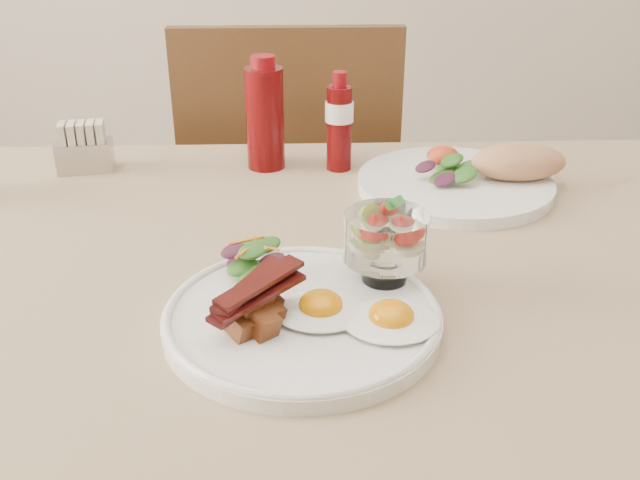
{
  "coord_description": "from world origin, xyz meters",
  "views": [
    {
      "loc": [
        0.01,
        -0.73,
        1.15
      ],
      "look_at": [
        0.04,
        -0.07,
        0.82
      ],
      "focal_mm": 40.0,
      "sensor_mm": 36.0,
      "label": 1
    }
  ],
  "objects_px": {
    "table": "(288,329)",
    "ketchup_bottle": "(265,116)",
    "hot_sauce_bottle": "(339,123)",
    "main_plate": "(302,318)",
    "fruit_cup": "(386,238)",
    "chair_far": "(291,211)",
    "sugar_caddy": "(84,150)",
    "second_plate": "(470,177)"
  },
  "relations": [
    {
      "from": "table",
      "to": "ketchup_bottle",
      "type": "relative_size",
      "value": 7.64
    },
    {
      "from": "hot_sauce_bottle",
      "to": "main_plate",
      "type": "bearing_deg",
      "value": -98.07
    },
    {
      "from": "main_plate",
      "to": "fruit_cup",
      "type": "bearing_deg",
      "value": 34.93
    },
    {
      "from": "chair_far",
      "to": "sugar_caddy",
      "type": "xyz_separation_m",
      "value": [
        -0.31,
        -0.34,
        0.26
      ]
    },
    {
      "from": "main_plate",
      "to": "sugar_caddy",
      "type": "bearing_deg",
      "value": 126.28
    },
    {
      "from": "fruit_cup",
      "to": "ketchup_bottle",
      "type": "distance_m",
      "value": 0.42
    },
    {
      "from": "second_plate",
      "to": "sugar_caddy",
      "type": "distance_m",
      "value": 0.59
    },
    {
      "from": "table",
      "to": "ketchup_bottle",
      "type": "height_order",
      "value": "ketchup_bottle"
    },
    {
      "from": "second_plate",
      "to": "ketchup_bottle",
      "type": "xyz_separation_m",
      "value": [
        -0.3,
        0.1,
        0.06
      ]
    },
    {
      "from": "fruit_cup",
      "to": "sugar_caddy",
      "type": "bearing_deg",
      "value": 137.29
    },
    {
      "from": "table",
      "to": "sugar_caddy",
      "type": "relative_size",
      "value": 14.77
    },
    {
      "from": "table",
      "to": "fruit_cup",
      "type": "height_order",
      "value": "fruit_cup"
    },
    {
      "from": "chair_far",
      "to": "second_plate",
      "type": "relative_size",
      "value": 3.01
    },
    {
      "from": "main_plate",
      "to": "sugar_caddy",
      "type": "xyz_separation_m",
      "value": [
        -0.33,
        0.45,
        0.03
      ]
    },
    {
      "from": "fruit_cup",
      "to": "hot_sauce_bottle",
      "type": "xyz_separation_m",
      "value": [
        -0.03,
        0.38,
        0.01
      ]
    },
    {
      "from": "main_plate",
      "to": "second_plate",
      "type": "bearing_deg",
      "value": 54.79
    },
    {
      "from": "sugar_caddy",
      "to": "second_plate",
      "type": "bearing_deg",
      "value": -18.69
    },
    {
      "from": "ketchup_bottle",
      "to": "sugar_caddy",
      "type": "distance_m",
      "value": 0.28
    },
    {
      "from": "table",
      "to": "main_plate",
      "type": "height_order",
      "value": "main_plate"
    },
    {
      "from": "table",
      "to": "main_plate",
      "type": "distance_m",
      "value": 0.16
    },
    {
      "from": "chair_far",
      "to": "main_plate",
      "type": "xyz_separation_m",
      "value": [
        0.02,
        -0.79,
        0.24
      ]
    },
    {
      "from": "hot_sauce_bottle",
      "to": "chair_far",
      "type": "bearing_deg",
      "value": 103.04
    },
    {
      "from": "fruit_cup",
      "to": "hot_sauce_bottle",
      "type": "relative_size",
      "value": 0.6
    },
    {
      "from": "second_plate",
      "to": "hot_sauce_bottle",
      "type": "xyz_separation_m",
      "value": [
        -0.19,
        0.09,
        0.05
      ]
    },
    {
      "from": "fruit_cup",
      "to": "hot_sauce_bottle",
      "type": "distance_m",
      "value": 0.38
    },
    {
      "from": "second_plate",
      "to": "sugar_caddy",
      "type": "xyz_separation_m",
      "value": [
        -0.58,
        0.1,
        0.01
      ]
    },
    {
      "from": "ketchup_bottle",
      "to": "sugar_caddy",
      "type": "height_order",
      "value": "ketchup_bottle"
    },
    {
      "from": "second_plate",
      "to": "ketchup_bottle",
      "type": "bearing_deg",
      "value": 160.81
    },
    {
      "from": "table",
      "to": "hot_sauce_bottle",
      "type": "xyz_separation_m",
      "value": [
        0.08,
        0.32,
        0.16
      ]
    },
    {
      "from": "second_plate",
      "to": "ketchup_bottle",
      "type": "distance_m",
      "value": 0.32
    },
    {
      "from": "ketchup_bottle",
      "to": "chair_far",
      "type": "bearing_deg",
      "value": 84.32
    },
    {
      "from": "fruit_cup",
      "to": "sugar_caddy",
      "type": "distance_m",
      "value": 0.57
    },
    {
      "from": "main_plate",
      "to": "second_plate",
      "type": "xyz_separation_m",
      "value": [
        0.25,
        0.35,
        0.01
      ]
    },
    {
      "from": "main_plate",
      "to": "fruit_cup",
      "type": "distance_m",
      "value": 0.12
    },
    {
      "from": "hot_sauce_bottle",
      "to": "sugar_caddy",
      "type": "distance_m",
      "value": 0.4
    },
    {
      "from": "fruit_cup",
      "to": "sugar_caddy",
      "type": "height_order",
      "value": "fruit_cup"
    },
    {
      "from": "sugar_caddy",
      "to": "fruit_cup",
      "type": "bearing_deg",
      "value": -51.82
    },
    {
      "from": "table",
      "to": "hot_sauce_bottle",
      "type": "height_order",
      "value": "hot_sauce_bottle"
    },
    {
      "from": "chair_far",
      "to": "main_plate",
      "type": "height_order",
      "value": "chair_far"
    },
    {
      "from": "ketchup_bottle",
      "to": "sugar_caddy",
      "type": "xyz_separation_m",
      "value": [
        -0.28,
        -0.01,
        -0.05
      ]
    },
    {
      "from": "fruit_cup",
      "to": "main_plate",
      "type": "bearing_deg",
      "value": -145.07
    },
    {
      "from": "sugar_caddy",
      "to": "hot_sauce_bottle",
      "type": "bearing_deg",
      "value": -10.02
    }
  ]
}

